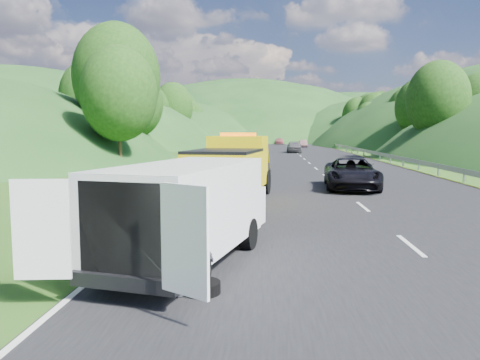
# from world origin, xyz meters

# --- Properties ---
(ground) EXTENTS (320.00, 320.00, 0.00)m
(ground) POSITION_xyz_m (0.00, 0.00, 0.00)
(ground) COLOR #38661E
(ground) RESTS_ON ground
(road_surface) EXTENTS (14.00, 200.00, 0.02)m
(road_surface) POSITION_xyz_m (3.00, 40.00, 0.01)
(road_surface) COLOR black
(road_surface) RESTS_ON ground
(guardrail) EXTENTS (0.06, 140.00, 1.52)m
(guardrail) POSITION_xyz_m (10.30, 52.50, 0.00)
(guardrail) COLOR gray
(guardrail) RESTS_ON ground
(tree_line_left) EXTENTS (14.00, 140.00, 14.00)m
(tree_line_left) POSITION_xyz_m (-19.00, 60.00, 0.00)
(tree_line_left) COLOR #2E591A
(tree_line_left) RESTS_ON ground
(tree_line_right) EXTENTS (14.00, 140.00, 14.00)m
(tree_line_right) POSITION_xyz_m (23.00, 60.00, 0.00)
(tree_line_right) COLOR #2E591A
(tree_line_right) RESTS_ON ground
(hills_backdrop) EXTENTS (201.00, 288.60, 44.00)m
(hills_backdrop) POSITION_xyz_m (6.50, 134.70, 0.00)
(hills_backdrop) COLOR #2D5B23
(hills_backdrop) RESTS_ON ground
(tow_truck) EXTENTS (3.25, 6.73, 2.78)m
(tow_truck) POSITION_xyz_m (-2.05, 5.38, 1.36)
(tow_truck) COLOR black
(tow_truck) RESTS_ON ground
(white_van) EXTENTS (3.98, 6.54, 2.17)m
(white_van) POSITION_xyz_m (-2.22, -3.87, 1.23)
(white_van) COLOR black
(white_van) RESTS_ON ground
(woman) EXTENTS (0.47, 0.60, 1.52)m
(woman) POSITION_xyz_m (-2.81, 1.16, 0.00)
(woman) COLOR white
(woman) RESTS_ON ground
(child) EXTENTS (0.65, 0.64, 1.06)m
(child) POSITION_xyz_m (-2.12, -0.35, 0.00)
(child) COLOR tan
(child) RESTS_ON ground
(worker) EXTENTS (1.25, 1.10, 1.67)m
(worker) POSITION_xyz_m (-1.97, -5.86, 0.00)
(worker) COLOR black
(worker) RESTS_ON ground
(suitcase) EXTENTS (0.42, 0.30, 0.62)m
(suitcase) POSITION_xyz_m (-4.78, 1.07, 0.31)
(suitcase) COLOR #635F4A
(suitcase) RESTS_ON ground
(spare_tire) EXTENTS (0.66, 0.66, 0.20)m
(spare_tire) POSITION_xyz_m (-1.68, -5.72, 0.00)
(spare_tire) COLOR black
(spare_tire) RESTS_ON ground
(passing_suv) EXTENTS (2.96, 5.63, 1.51)m
(passing_suv) POSITION_xyz_m (3.51, 9.57, 0.00)
(passing_suv) COLOR black
(passing_suv) RESTS_ON ground
(dist_car_a) EXTENTS (1.83, 4.56, 1.55)m
(dist_car_a) POSITION_xyz_m (2.67, 48.08, 0.00)
(dist_car_a) COLOR #48474C
(dist_car_a) RESTS_ON ground
(dist_car_b) EXTENTS (1.35, 3.88, 1.28)m
(dist_car_b) POSITION_xyz_m (5.32, 69.14, 0.00)
(dist_car_b) COLOR brown
(dist_car_b) RESTS_ON ground
(dist_car_c) EXTENTS (1.82, 4.48, 1.30)m
(dist_car_c) POSITION_xyz_m (1.55, 87.33, 0.00)
(dist_car_c) COLOR #A55257
(dist_car_c) RESTS_ON ground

